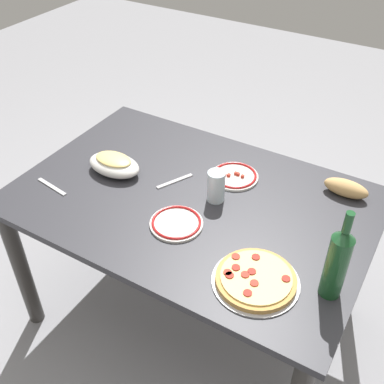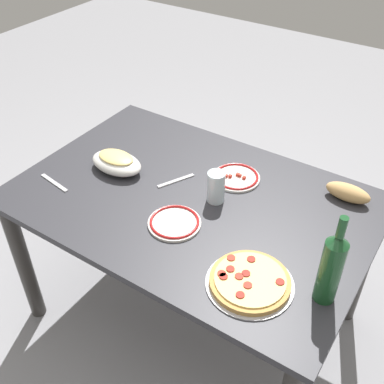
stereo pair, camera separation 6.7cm
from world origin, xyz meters
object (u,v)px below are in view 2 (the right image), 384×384
at_px(dining_table, 192,219).
at_px(baked_pasta_dish, 117,162).
at_px(side_plate_far, 236,177).
at_px(side_plate_near, 174,222).
at_px(bread_loaf, 348,193).
at_px(pepperoni_pizza, 250,281).
at_px(water_glass, 216,187).
at_px(wine_bottle, 331,267).

xyz_separation_m(dining_table, baked_pasta_dish, (0.38, 0.02, 0.15)).
bearing_deg(side_plate_far, baked_pasta_dish, 26.02).
relative_size(dining_table, side_plate_near, 7.04).
bearing_deg(bread_loaf, pepperoni_pizza, 78.90).
xyz_separation_m(dining_table, water_glass, (-0.09, -0.04, 0.18)).
bearing_deg(dining_table, bread_loaf, -147.44).
relative_size(dining_table, baked_pasta_dish, 5.87).
bearing_deg(baked_pasta_dish, side_plate_far, -153.98).
bearing_deg(water_glass, dining_table, 25.55).
xyz_separation_m(baked_pasta_dish, wine_bottle, (-1.00, 0.17, 0.10)).
distance_m(dining_table, wine_bottle, 0.69).
relative_size(dining_table, bread_loaf, 7.92).
xyz_separation_m(baked_pasta_dish, bread_loaf, (-0.90, -0.35, -0.01)).
bearing_deg(baked_pasta_dish, pepperoni_pizza, 161.95).
distance_m(side_plate_far, bread_loaf, 0.45).
relative_size(water_glass, side_plate_near, 0.66).
xyz_separation_m(side_plate_far, bread_loaf, (-0.43, -0.12, 0.03)).
bearing_deg(dining_table, wine_bottle, 163.29).
relative_size(baked_pasta_dish, side_plate_far, 1.20).
height_order(water_glass, bread_loaf, water_glass).
relative_size(water_glass, bread_loaf, 0.74).
relative_size(side_plate_near, bread_loaf, 1.13).
relative_size(pepperoni_pizza, bread_loaf, 1.63).
bearing_deg(pepperoni_pizza, dining_table, -33.85).
bearing_deg(wine_bottle, pepperoni_pizza, 20.71).
xyz_separation_m(side_plate_near, side_plate_far, (-0.05, -0.38, 0.00)).
distance_m(dining_table, baked_pasta_dish, 0.41).
xyz_separation_m(wine_bottle, side_plate_far, (0.54, -0.40, -0.13)).
bearing_deg(water_glass, side_plate_far, -89.91).
height_order(wine_bottle, side_plate_far, wine_bottle).
relative_size(side_plate_near, side_plate_far, 1.00).
bearing_deg(dining_table, pepperoni_pizza, 146.15).
bearing_deg(pepperoni_pizza, water_glass, -44.45).
height_order(wine_bottle, water_glass, wine_bottle).
xyz_separation_m(pepperoni_pizza, side_plate_far, (0.32, -0.48, -0.01)).
xyz_separation_m(pepperoni_pizza, bread_loaf, (-0.12, -0.60, 0.02)).
distance_m(dining_table, water_glass, 0.20).
height_order(baked_pasta_dish, water_glass, water_glass).
relative_size(wine_bottle, water_glass, 2.56).
xyz_separation_m(pepperoni_pizza, wine_bottle, (-0.22, -0.08, 0.12)).
distance_m(side_plate_near, side_plate_far, 0.38).
relative_size(pepperoni_pizza, water_glass, 2.21).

